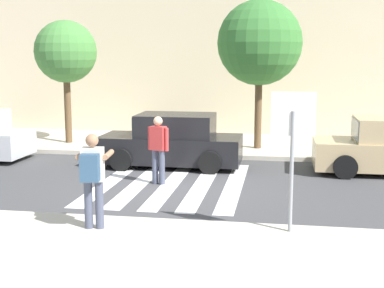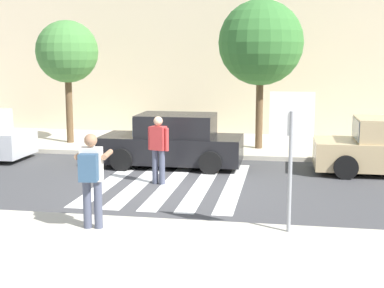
{
  "view_description": "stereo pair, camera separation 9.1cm",
  "coord_description": "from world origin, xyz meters",
  "px_view_note": "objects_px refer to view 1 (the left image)",
  "views": [
    {
      "loc": [
        2.7,
        -12.86,
        3.22
      ],
      "look_at": [
        0.6,
        -0.2,
        1.1
      ],
      "focal_mm": 50.0,
      "sensor_mm": 36.0,
      "label": 1
    },
    {
      "loc": [
        2.8,
        -12.84,
        3.22
      ],
      "look_at": [
        0.6,
        -0.2,
        1.1
      ],
      "focal_mm": 50.0,
      "sensor_mm": 36.0,
      "label": 2
    }
  ],
  "objects_px": {
    "street_tree_center": "(260,43)",
    "street_tree_west": "(66,52)",
    "parked_car_black": "(172,142)",
    "pedestrian_crossing": "(158,146)",
    "stop_sign": "(293,131)",
    "photographer_with_backpack": "(93,173)"
  },
  "relations": [
    {
      "from": "street_tree_center",
      "to": "street_tree_west",
      "type": "bearing_deg",
      "value": 179.35
    },
    {
      "from": "parked_car_black",
      "to": "pedestrian_crossing",
      "type": "bearing_deg",
      "value": -87.62
    },
    {
      "from": "street_tree_west",
      "to": "parked_car_black",
      "type": "bearing_deg",
      "value": -33.16
    },
    {
      "from": "parked_car_black",
      "to": "street_tree_center",
      "type": "bearing_deg",
      "value": 49.68
    },
    {
      "from": "parked_car_black",
      "to": "street_tree_west",
      "type": "distance_m",
      "value": 5.86
    },
    {
      "from": "pedestrian_crossing",
      "to": "street_tree_center",
      "type": "relative_size",
      "value": 0.35
    },
    {
      "from": "stop_sign",
      "to": "street_tree_west",
      "type": "xyz_separation_m",
      "value": [
        -7.72,
        8.74,
        1.4
      ]
    },
    {
      "from": "street_tree_west",
      "to": "street_tree_center",
      "type": "bearing_deg",
      "value": -0.65
    },
    {
      "from": "stop_sign",
      "to": "street_tree_west",
      "type": "height_order",
      "value": "street_tree_west"
    },
    {
      "from": "photographer_with_backpack",
      "to": "pedestrian_crossing",
      "type": "bearing_deg",
      "value": 86.5
    },
    {
      "from": "street_tree_west",
      "to": "street_tree_center",
      "type": "relative_size",
      "value": 0.88
    },
    {
      "from": "parked_car_black",
      "to": "street_tree_west",
      "type": "relative_size",
      "value": 0.95
    },
    {
      "from": "stop_sign",
      "to": "photographer_with_backpack",
      "type": "bearing_deg",
      "value": -172.84
    },
    {
      "from": "pedestrian_crossing",
      "to": "street_tree_center",
      "type": "bearing_deg",
      "value": 65.58
    },
    {
      "from": "photographer_with_backpack",
      "to": "pedestrian_crossing",
      "type": "height_order",
      "value": "photographer_with_backpack"
    },
    {
      "from": "photographer_with_backpack",
      "to": "parked_car_black",
      "type": "relative_size",
      "value": 0.42
    },
    {
      "from": "photographer_with_backpack",
      "to": "street_tree_west",
      "type": "relative_size",
      "value": 0.4
    },
    {
      "from": "stop_sign",
      "to": "pedestrian_crossing",
      "type": "bearing_deg",
      "value": 131.59
    },
    {
      "from": "pedestrian_crossing",
      "to": "street_tree_west",
      "type": "bearing_deg",
      "value": 131.36
    },
    {
      "from": "parked_car_black",
      "to": "street_tree_center",
      "type": "distance_m",
      "value": 4.68
    },
    {
      "from": "photographer_with_backpack",
      "to": "street_tree_west",
      "type": "bearing_deg",
      "value": 114.78
    },
    {
      "from": "street_tree_west",
      "to": "street_tree_center",
      "type": "height_order",
      "value": "street_tree_center"
    }
  ]
}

